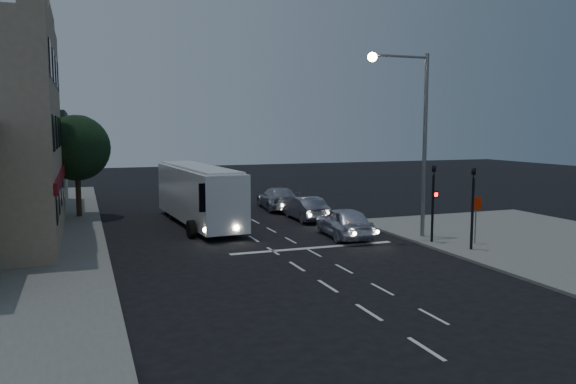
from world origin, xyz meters
name	(u,v)px	position (x,y,z in m)	size (l,w,h in m)	color
ground	(288,261)	(0.00, 0.00, 0.00)	(120.00, 120.00, 0.00)	black
road_markings	(290,243)	(1.29, 3.31, 0.00)	(8.00, 30.55, 0.01)	silver
tour_bus	(198,193)	(-1.75, 10.12, 1.82)	(3.06, 11.12, 3.37)	white
car_suv	(344,222)	(4.42, 3.80, 0.78)	(1.84, 4.58, 1.56)	silver
car_sedan_a	(305,208)	(4.60, 9.50, 0.71)	(1.51, 4.32, 1.42)	gray
car_sedan_b	(278,198)	(4.52, 14.29, 0.75)	(2.11, 5.18, 1.50)	#A6A6B5
traffic_signal_main	(433,194)	(7.60, 0.78, 2.42)	(0.25, 0.35, 4.10)	black
traffic_signal_side	(473,198)	(8.30, -1.20, 2.42)	(0.18, 0.15, 4.10)	black
regulatory_sign	(476,212)	(9.30, -0.24, 1.60)	(0.45, 0.12, 2.20)	slate
streetlight	(414,124)	(7.34, 2.20, 5.73)	(3.32, 0.44, 9.00)	slate
street_tree	(76,145)	(-8.21, 15.02, 4.50)	(4.00, 4.00, 6.20)	black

